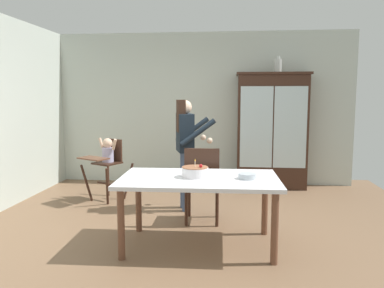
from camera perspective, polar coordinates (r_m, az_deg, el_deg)
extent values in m
plane|color=brown|center=(4.61, -1.19, -12.90)|extent=(6.24, 6.24, 0.00)
cube|color=beige|center=(6.95, 1.48, 5.24)|extent=(5.32, 0.06, 2.70)
cube|color=#382116|center=(6.73, 11.76, 1.76)|extent=(1.17, 0.42, 1.93)
cube|color=#382116|center=(6.71, 11.97, 10.17)|extent=(1.23, 0.48, 0.04)
cube|color=silver|center=(6.48, 9.53, 2.47)|extent=(0.53, 0.01, 1.35)
cube|color=silver|center=(6.54, 14.38, 2.39)|extent=(0.53, 0.01, 1.35)
cube|color=#382116|center=(6.72, 11.78, 2.58)|extent=(1.09, 0.36, 0.02)
cylinder|color=#B2B7B2|center=(6.73, 12.61, 11.26)|extent=(0.13, 0.13, 0.22)
cylinder|color=#B2B7B2|center=(6.74, 12.64, 12.40)|extent=(0.07, 0.07, 0.05)
cylinder|color=#382116|center=(6.02, -15.39, -5.58)|extent=(0.18, 0.09, 0.56)
cylinder|color=#382116|center=(5.70, -12.49, -6.20)|extent=(0.09, 0.18, 0.56)
cylinder|color=#382116|center=(6.31, -12.35, -4.91)|extent=(0.09, 0.18, 0.56)
cylinder|color=#382116|center=(6.01, -9.43, -5.45)|extent=(0.18, 0.09, 0.56)
cube|color=#382116|center=(6.01, -12.41, -5.78)|extent=(0.39, 0.23, 0.02)
cube|color=#382116|center=(5.95, -12.49, -2.77)|extent=(0.46, 0.46, 0.02)
cube|color=#382116|center=(6.03, -11.47, -0.86)|extent=(0.28, 0.17, 0.34)
cube|color=brown|center=(5.75, -14.46, -2.08)|extent=(0.50, 0.42, 0.02)
cylinder|color=#B2ADD1|center=(5.95, -12.38, -1.58)|extent=(0.17, 0.17, 0.22)
sphere|color=beige|center=(5.92, -12.43, 0.12)|extent=(0.15, 0.15, 0.15)
cylinder|color=beige|center=(6.02, -13.34, 0.14)|extent=(0.11, 0.08, 0.17)
cylinder|color=beige|center=(5.82, -11.47, -0.05)|extent=(0.11, 0.08, 0.17)
cylinder|color=#3D4C6B|center=(5.28, -0.88, -5.65)|extent=(0.11, 0.11, 0.82)
cylinder|color=#3D4C6B|center=(5.44, -1.18, -5.26)|extent=(0.11, 0.11, 0.82)
cube|color=#19232D|center=(5.26, -1.05, 1.69)|extent=(0.29, 0.40, 0.52)
cube|color=white|center=(5.27, 0.06, 1.71)|extent=(0.02, 0.06, 0.49)
sphere|color=beige|center=(5.24, -1.06, 5.51)|extent=(0.19, 0.19, 0.19)
cube|color=#382319|center=(5.23, -1.65, 4.19)|extent=(0.15, 0.22, 0.44)
cylinder|color=#19232D|center=(5.08, 0.88, 1.70)|extent=(0.49, 0.21, 0.37)
sphere|color=beige|center=(5.13, 2.63, 0.51)|extent=(0.08, 0.08, 0.08)
cylinder|color=#19232D|center=(5.48, 0.04, 2.09)|extent=(0.49, 0.21, 0.37)
sphere|color=beige|center=(5.52, 1.68, 0.98)|extent=(0.08, 0.08, 0.08)
cube|color=silver|center=(4.00, 1.06, -5.25)|extent=(1.67, 1.03, 0.04)
cylinder|color=brown|center=(3.83, -10.50, -11.69)|extent=(0.07, 0.07, 0.70)
cylinder|color=brown|center=(3.75, 12.18, -12.15)|extent=(0.07, 0.07, 0.70)
cylinder|color=brown|center=(4.57, -7.95, -8.52)|extent=(0.07, 0.07, 0.70)
cylinder|color=brown|center=(4.51, 10.76, -8.82)|extent=(0.07, 0.07, 0.70)
cylinder|color=white|center=(4.01, 0.45, -4.22)|extent=(0.28, 0.28, 0.10)
cylinder|color=#935B3D|center=(4.00, 0.45, -3.46)|extent=(0.27, 0.27, 0.01)
cylinder|color=#F2E5CC|center=(3.99, 0.45, -2.98)|extent=(0.01, 0.01, 0.06)
cone|color=yellow|center=(3.98, 0.45, -2.38)|extent=(0.02, 0.02, 0.02)
sphere|color=red|center=(3.95, 1.32, -3.25)|extent=(0.04, 0.04, 0.04)
cylinder|color=#B2BCC6|center=(3.96, 8.19, -4.75)|extent=(0.18, 0.18, 0.05)
cylinder|color=#382116|center=(5.08, 3.78, -8.33)|extent=(0.04, 0.04, 0.45)
cylinder|color=#382116|center=(5.10, -0.43, -8.26)|extent=(0.04, 0.04, 0.45)
cylinder|color=#382116|center=(4.73, 3.73, -9.52)|extent=(0.04, 0.04, 0.45)
cylinder|color=#382116|center=(4.74, -0.80, -9.45)|extent=(0.04, 0.04, 0.45)
cube|color=brown|center=(4.85, 1.58, -6.15)|extent=(0.45, 0.45, 0.03)
cube|color=#382116|center=(4.60, 1.47, -3.63)|extent=(0.42, 0.05, 0.48)
cylinder|color=#382116|center=(4.59, 3.84, -3.65)|extent=(0.03, 0.03, 0.48)
cylinder|color=#382116|center=(4.61, -0.89, -3.59)|extent=(0.03, 0.03, 0.48)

